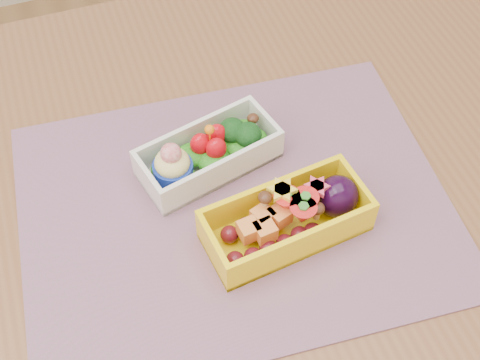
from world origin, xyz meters
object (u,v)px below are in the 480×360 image
object	(u,v)px
placemat	(235,207)
table	(231,256)
bento_white	(208,154)
bento_yellow	(290,218)

from	to	relation	value
placemat	table	bearing A→B (deg)	-174.51
table	bento_white	world-z (taller)	bento_white
table	bento_white	xyz separation A→B (m)	(-0.00, 0.06, 0.12)
bento_white	bento_yellow	distance (m)	0.12
bento_white	bento_yellow	world-z (taller)	bento_white
bento_white	placemat	bearing A→B (deg)	-94.71
table	placemat	distance (m)	0.10
placemat	bento_white	xyz separation A→B (m)	(-0.01, 0.06, 0.02)
table	bento_white	distance (m)	0.14
placemat	bento_yellow	size ratio (longest dim) A/B	2.58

